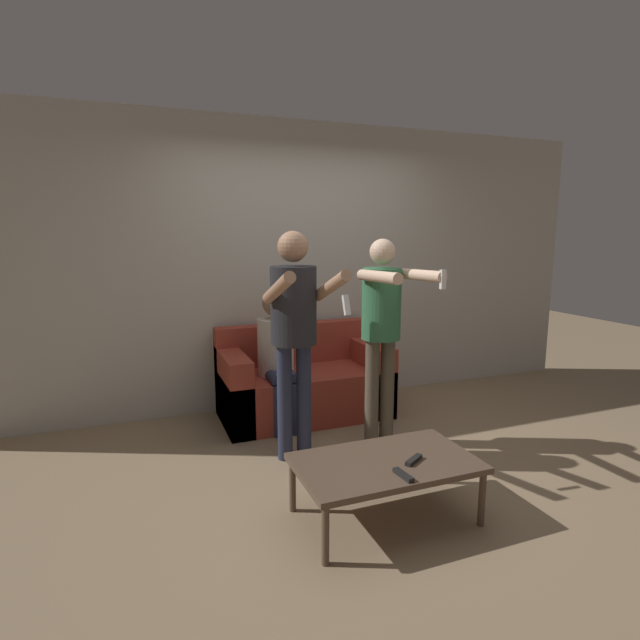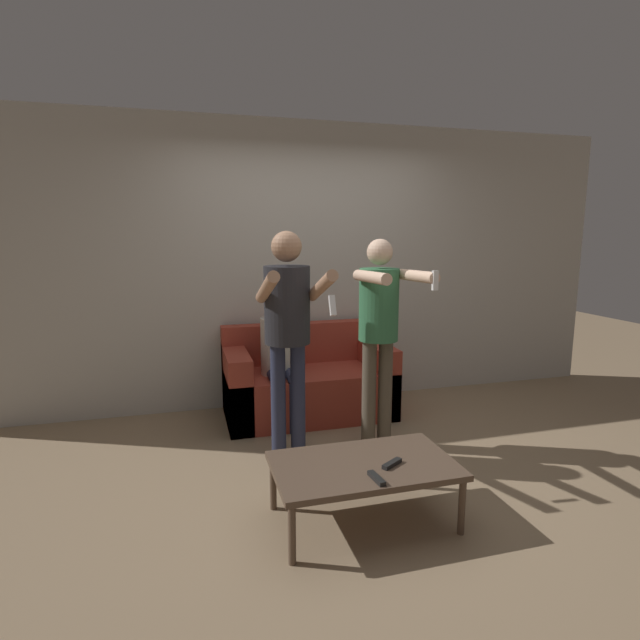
{
  "view_description": "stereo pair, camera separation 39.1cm",
  "coord_description": "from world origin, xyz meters",
  "px_view_note": "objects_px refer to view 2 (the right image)",
  "views": [
    {
      "loc": [
        -1.55,
        -3.0,
        1.67
      ],
      "look_at": [
        -0.1,
        0.76,
        0.96
      ],
      "focal_mm": 28.0,
      "sensor_mm": 36.0,
      "label": 1
    },
    {
      "loc": [
        -1.17,
        -3.12,
        1.67
      ],
      "look_at": [
        -0.1,
        0.76,
        0.96
      ],
      "focal_mm": 28.0,
      "sensor_mm": 36.0,
      "label": 2
    }
  ],
  "objects_px": {
    "person_standing_left": "(288,319)",
    "coffee_table": "(364,468)",
    "person_standing_right": "(380,320)",
    "couch": "(308,384)",
    "remote_near": "(376,478)",
    "person_seated": "(280,351)",
    "remote_far": "(392,464)"
  },
  "relations": [
    {
      "from": "person_standing_left",
      "to": "coffee_table",
      "type": "xyz_separation_m",
      "value": [
        0.24,
        -0.95,
        -0.73
      ]
    },
    {
      "from": "person_standing_right",
      "to": "coffee_table",
      "type": "relative_size",
      "value": 1.55
    },
    {
      "from": "person_standing_right",
      "to": "couch",
      "type": "bearing_deg",
      "value": 112.93
    },
    {
      "from": "person_standing_right",
      "to": "remote_near",
      "type": "distance_m",
      "value": 1.41
    },
    {
      "from": "person_standing_left",
      "to": "person_seated",
      "type": "height_order",
      "value": "person_standing_left"
    },
    {
      "from": "person_seated",
      "to": "remote_near",
      "type": "height_order",
      "value": "person_seated"
    },
    {
      "from": "person_standing_right",
      "to": "remote_near",
      "type": "xyz_separation_m",
      "value": [
        -0.48,
        -1.16,
        -0.64
      ]
    },
    {
      "from": "person_seated",
      "to": "remote_near",
      "type": "distance_m",
      "value": 1.89
    },
    {
      "from": "person_standing_left",
      "to": "remote_far",
      "type": "relative_size",
      "value": 11.47
    },
    {
      "from": "couch",
      "to": "remote_far",
      "type": "relative_size",
      "value": 10.27
    },
    {
      "from": "couch",
      "to": "remote_near",
      "type": "relative_size",
      "value": 9.84
    },
    {
      "from": "remote_near",
      "to": "person_seated",
      "type": "bearing_deg",
      "value": 94.84
    },
    {
      "from": "person_standing_right",
      "to": "coffee_table",
      "type": "distance_m",
      "value": 1.26
    },
    {
      "from": "remote_far",
      "to": "person_standing_right",
      "type": "bearing_deg",
      "value": 72.13
    },
    {
      "from": "couch",
      "to": "person_standing_left",
      "type": "distance_m",
      "value": 1.19
    },
    {
      "from": "person_standing_right",
      "to": "remote_far",
      "type": "height_order",
      "value": "person_standing_right"
    },
    {
      "from": "person_standing_right",
      "to": "person_seated",
      "type": "relative_size",
      "value": 1.38
    },
    {
      "from": "couch",
      "to": "person_seated",
      "type": "xyz_separation_m",
      "value": [
        -0.28,
        -0.14,
        0.36
      ]
    },
    {
      "from": "couch",
      "to": "person_seated",
      "type": "height_order",
      "value": "person_seated"
    },
    {
      "from": "coffee_table",
      "to": "remote_near",
      "type": "xyz_separation_m",
      "value": [
        -0.01,
        -0.21,
        0.05
      ]
    },
    {
      "from": "coffee_table",
      "to": "person_standing_left",
      "type": "bearing_deg",
      "value": 104.06
    },
    {
      "from": "person_standing_left",
      "to": "remote_far",
      "type": "height_order",
      "value": "person_standing_left"
    },
    {
      "from": "coffee_table",
      "to": "remote_far",
      "type": "distance_m",
      "value": 0.17
    },
    {
      "from": "person_seated",
      "to": "person_standing_right",
      "type": "bearing_deg",
      "value": -47.86
    },
    {
      "from": "couch",
      "to": "coffee_table",
      "type": "relative_size",
      "value": 1.44
    },
    {
      "from": "person_standing_right",
      "to": "person_seated",
      "type": "xyz_separation_m",
      "value": [
        -0.64,
        0.7,
        -0.36
      ]
    },
    {
      "from": "person_standing_left",
      "to": "remote_near",
      "type": "distance_m",
      "value": 1.37
    },
    {
      "from": "coffee_table",
      "to": "person_standing_right",
      "type": "bearing_deg",
      "value": 63.57
    },
    {
      "from": "person_standing_left",
      "to": "person_standing_right",
      "type": "xyz_separation_m",
      "value": [
        0.71,
        -0.0,
        -0.04
      ]
    },
    {
      "from": "person_standing_right",
      "to": "remote_near",
      "type": "relative_size",
      "value": 10.62
    },
    {
      "from": "couch",
      "to": "person_standing_right",
      "type": "distance_m",
      "value": 1.16
    },
    {
      "from": "person_standing_left",
      "to": "person_seated",
      "type": "relative_size",
      "value": 1.43
    }
  ]
}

